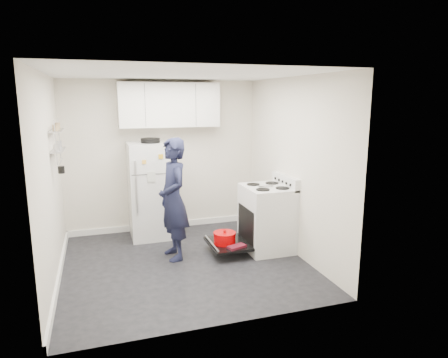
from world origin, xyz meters
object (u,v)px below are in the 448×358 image
object	(u,v)px
electric_range	(266,219)
person	(173,199)
open_oven_door	(226,241)
refrigerator	(152,190)

from	to	relation	value
electric_range	person	xyz separation A→B (m)	(-1.35, 0.10, 0.38)
electric_range	person	world-z (taller)	person
open_oven_door	electric_range	bearing A→B (deg)	0.43
electric_range	person	bearing A→B (deg)	175.78
electric_range	open_oven_door	world-z (taller)	electric_range
open_oven_door	refrigerator	bearing A→B (deg)	128.82
person	refrigerator	bearing A→B (deg)	-178.66
electric_range	refrigerator	xyz separation A→B (m)	(-1.51, 1.10, 0.30)
refrigerator	electric_range	bearing A→B (deg)	-36.15
refrigerator	person	world-z (taller)	person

